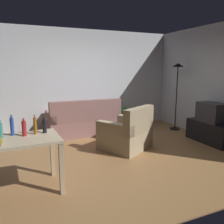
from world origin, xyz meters
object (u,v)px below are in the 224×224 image
Objects in this scene: torchiere_lamp at (177,78)px; bottle_blue at (12,126)px; bottle_amber at (35,125)px; bottle_tall at (0,130)px; desk at (13,147)px; potted_plant at (124,115)px; tv at (212,112)px; bottle_red at (24,128)px; armchair at (127,134)px; couch at (84,123)px; tv_stand at (210,132)px; bottle_dark at (44,126)px.

torchiere_lamp is 4.48m from bottle_blue.
bottle_tall is at bearing -174.06° from bottle_amber.
potted_plant is (2.97, 2.69, -0.32)m from desk.
bottle_tall reaches higher than potted_plant.
tv is 4.02m from bottle_red.
bottle_amber is (-1.89, -0.81, 0.56)m from armchair.
couch is at bearing 52.46° from bottle_blue.
bottle_tall reaches higher than tv_stand.
couch is 2.80m from bottle_blue.
couch is at bearing 56.21° from bottle_red.
potted_plant is at bearing 44.91° from bottle_dark.
bottle_red is at bearing 32.48° from desk.
couch is 7.12× the size of bottle_red.
armchair is 4.78× the size of bottle_red.
bottle_amber reaches higher than couch.
desk is (-1.67, -2.37, 0.34)m from couch.
bottle_amber is 1.21× the size of bottle_dark.
bottle_red reaches higher than couch.
bottle_tall is at bearing -144.36° from bottle_blue.
bottle_dark is (0.43, 0.15, 0.21)m from desk.
bottle_tall is 1.10× the size of bottle_dark.
tv is at bearing -89.84° from torchiere_lamp.
desk is (-4.14, -1.83, -0.76)m from torchiere_lamp.
tv_stand is 0.61× the size of torchiere_lamp.
bottle_amber is at bearing -136.38° from potted_plant.
bottle_amber is (0.45, 0.05, 0.01)m from bottle_tall.
desk is 4.37× the size of bottle_amber.
desk is (-4.14, -0.59, -0.05)m from tv.
desk is 4.80× the size of bottle_tall.
armchair is (-0.78, -1.74, -0.01)m from potted_plant.
bottle_blue is (-1.67, -2.17, 0.58)m from couch.
potted_plant is at bearing 39.72° from bottle_tall.
tv is 4.19m from desk.
tv is 2.14× the size of bottle_amber.
tv_stand is at bearing 6.73° from bottle_dark.
tv_stand is 3.93× the size of bottle_amber.
bottle_tall is at bearing 96.58° from tv.
bottle_amber is (0.15, 0.04, 0.02)m from bottle_red.
tv reaches higher than potted_plant.
bottle_dark is (-3.71, -0.44, 0.16)m from tv.
armchair is (0.52, -1.42, 0.01)m from couch.
bottle_dark is at bearing 17.59° from desk.
torchiere_lamp is 7.25× the size of bottle_red.
torchiere_lamp is 6.46× the size of bottle_amber.
bottle_amber is at bearing 96.66° from tv_stand.
bottle_blue is 0.31m from bottle_amber.
tv is (0.00, 0.00, 0.46)m from tv_stand.
couch and tv have the same top height.
desk is (-4.14, -0.59, 0.41)m from tv_stand.
torchiere_lamp is 4.23m from bottle_amber.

